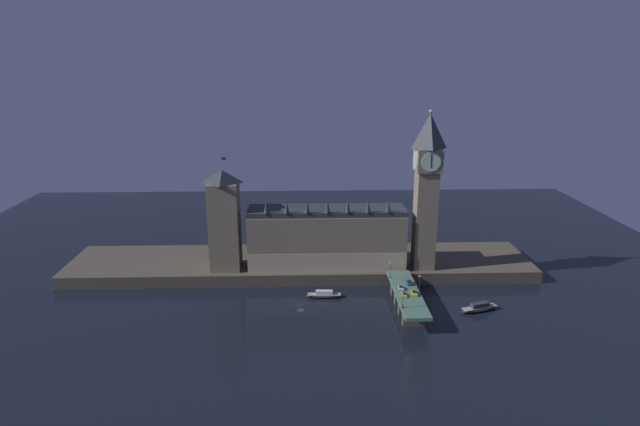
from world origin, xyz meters
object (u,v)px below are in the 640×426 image
Objects in this scene: street_lamp_far at (390,268)px; boat_upstream at (324,295)px; pedestrian_near_rail at (403,305)px; car_northbound_lead at (401,288)px; car_southbound_lead at (414,293)px; street_lamp_mid at (420,281)px; street_lamp_near at (403,298)px; clock_tower at (427,187)px; victoria_tower at (224,220)px; boat_downstream at (479,308)px; car_northbound_trail at (404,294)px; pedestrian_mid_walk at (417,287)px; car_southbound_trail at (409,283)px.

street_lamp_far is 0.45× the size of boat_upstream.
street_lamp_far is (-0.40, 28.86, 3.70)m from pedestrian_near_rail.
car_northbound_lead is 2.43× the size of pedestrian_near_rail.
street_lamp_far is at bearing 6.13° from boat_upstream.
street_lamp_mid is (2.62, 2.73, 3.86)m from car_southbound_lead.
car_southbound_lead is 39.11m from boat_upstream.
clock_tower is at bearing 68.91° from street_lamp_near.
clock_tower is 91.95m from victoria_tower.
pedestrian_near_rail is (-2.22, -16.76, 0.21)m from car_northbound_lead.
car_southbound_lead is at bearing 178.99° from boat_downstream.
street_lamp_near is (72.97, -47.85, -17.26)m from victoria_tower.
victoria_tower is 11.86× the size of car_northbound_trail.
victoria_tower is 8.01× the size of street_lamp_near.
boat_upstream is (-37.92, 8.89, -7.17)m from pedestrian_mid_walk.
street_lamp_near is (-2.62, -10.96, 3.45)m from car_northbound_trail.
car_southbound_trail is 23.69m from street_lamp_near.
pedestrian_near_rail is (-2.22, -10.38, 0.26)m from car_northbound_trail.
clock_tower reaches higher than street_lamp_near.
car_northbound_lead is 6.38m from car_northbound_trail.
pedestrian_near_rail reaches higher than car_northbound_lead.
car_southbound_trail is 2.57× the size of pedestrian_near_rail.
pedestrian_mid_walk is 39.60m from boat_upstream.
victoria_tower is at bearing 162.33° from car_southbound_trail.
street_lamp_far is 30.79m from boat_upstream.
car_northbound_lead is at bearing 81.41° from street_lamp_near.
street_lamp_mid is at bearing 56.69° from street_lamp_near.
pedestrian_near_rail is at bearing -161.96° from boat_downstream.
victoria_tower is at bearing 155.86° from car_southbound_lead.
car_northbound_lead is at bearing 90.00° from car_northbound_trail.
clock_tower is 58.92m from street_lamp_near.
pedestrian_near_rail is (-17.31, -45.35, -35.57)m from clock_tower.
victoria_tower reaches higher than car_southbound_lead.
car_southbound_lead reaches higher than car_northbound_lead.
victoria_tower is at bearing 158.15° from street_lamp_mid.
street_lamp_far is (-9.67, 14.72, 0.01)m from street_lamp_mid.
car_northbound_trail is 2.64× the size of pedestrian_near_rail.
street_lamp_mid is (2.62, -7.65, 3.83)m from car_southbound_trail.
pedestrian_near_rail is at bearing -123.25° from street_lamp_mid.
boat_upstream is at bearing -25.87° from victoria_tower.
victoria_tower reaches higher than car_northbound_trail.
car_northbound_trail is 32.10m from boat_downstream.
street_lamp_mid is (7.05, -2.62, 3.90)m from car_northbound_lead.
boat_upstream is (-31.26, 15.40, -6.90)m from car_northbound_trail.
car_northbound_lead is 8.48m from street_lamp_mid.
car_northbound_trail is 2.59× the size of pedestrian_mid_walk.
victoria_tower is 84.09m from car_northbound_lead.
victoria_tower is at bearing 146.74° from street_lamp_near.
car_southbound_trail is 5.37m from pedestrian_mid_walk.
street_lamp_far is at bearing 152.20° from boat_downstream.
car_northbound_lead is at bearing -117.83° from clock_tower.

